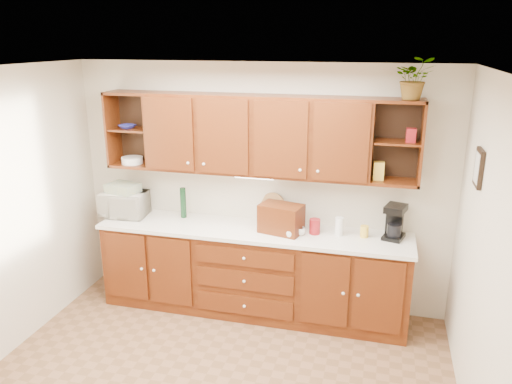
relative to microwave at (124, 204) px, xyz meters
The scene contains 24 objects.
ceiling 2.58m from the microwave, 45.22° to the right, with size 4.00×4.00×0.00m, color white.
back_wall 1.51m from the microwave, 10.52° to the left, with size 4.00×4.00×0.00m, color beige.
right_wall 3.77m from the microwave, 23.09° to the right, with size 3.50×3.50×0.00m, color beige.
base_cabinets 1.59m from the microwave, ahead, with size 3.20×0.60×0.90m, color #3D1407.
countertop 1.47m from the microwave, ahead, with size 3.24×0.64×0.04m, color white.
upper_cabinets 1.69m from the microwave, ahead, with size 3.20×0.33×0.80m.
undercabinet_light 1.52m from the microwave, ahead, with size 0.40×0.05×0.03m, color white.
framed_picture 3.58m from the microwave, ahead, with size 0.03×0.24×0.30m, color black.
wicker_basket 0.08m from the microwave, behind, with size 0.25×0.25×0.16m, color #A57245.
microwave is the anchor object (origin of this frame).
towel_stack 0.18m from the microwave, ahead, with size 0.33×0.24×0.10m, color #CABE5F.
wine_bottle 0.66m from the microwave, 10.04° to the left, with size 0.06×0.06×0.33m, color #103219.
woven_tray 1.64m from the microwave, ahead, with size 0.33×0.33×0.02m, color #A57245.
bread_box 1.77m from the microwave, ahead, with size 0.42×0.26×0.29m, color #3D1407.
mug_tree 1.91m from the microwave, ahead, with size 0.25×0.24×0.27m.
canister_red 2.11m from the microwave, ahead, with size 0.11×0.11×0.15m, color maroon.
canister_white 2.35m from the microwave, ahead, with size 0.08×0.08×0.18m, color white.
canister_yellow 2.59m from the microwave, ahead, with size 0.08×0.08×0.12m, color yellow.
coffee_maker 2.88m from the microwave, ahead, with size 0.24×0.28×0.34m.
bowl_stack 0.85m from the microwave, 54.11° to the left, with size 0.17×0.17×0.04m, color #282A94.
plate_stack 0.50m from the microwave, 44.62° to the left, with size 0.23×0.23×0.07m, color white.
pantry_box_yellow 2.74m from the microwave, ahead, with size 0.10×0.08×0.18m, color yellow.
pantry_box_red 3.08m from the microwave, ahead, with size 0.09×0.08×0.13m, color maroon.
potted_plant 3.25m from the microwave, ahead, with size 0.34×0.29×0.38m, color #999999.
Camera 1 is at (1.24, -3.19, 2.82)m, focal length 35.00 mm.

